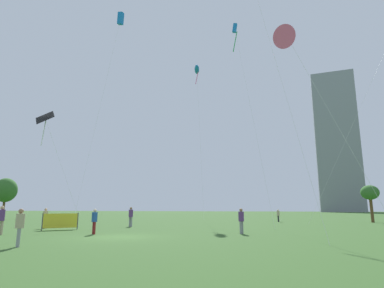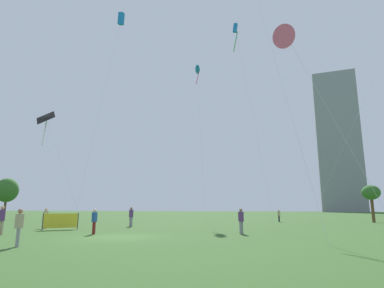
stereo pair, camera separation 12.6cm
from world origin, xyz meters
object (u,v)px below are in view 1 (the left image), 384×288
(event_banner, at_px, (60,221))
(kite_flying_6, at_px, (235,31))
(kite_flying_5, at_px, (120,19))
(park_tree_0, at_px, (5,190))
(park_tree_1, at_px, (370,193))
(kite_flying_7, at_px, (45,119))
(distant_highrise_0, at_px, (336,143))
(person_standing_1, at_px, (45,217))
(person_standing_2, at_px, (1,218))
(person_standing_4, at_px, (131,215))
(person_standing_6, at_px, (241,219))
(kite_flying_4, at_px, (197,70))
(person_standing_0, at_px, (20,225))
(person_standing_5, at_px, (278,215))
(person_standing_3, at_px, (94,220))
(kite_flying_2, at_px, (287,37))

(event_banner, bearing_deg, kite_flying_6, 44.80)
(kite_flying_5, distance_m, park_tree_0, 30.64)
(kite_flying_6, distance_m, park_tree_1, 25.62)
(kite_flying_7, height_order, distant_highrise_0, distant_highrise_0)
(person_standing_1, height_order, person_standing_2, person_standing_2)
(person_standing_4, height_order, person_standing_6, person_standing_4)
(kite_flying_4, height_order, park_tree_1, kite_flying_4)
(person_standing_1, relative_size, person_standing_4, 0.95)
(person_standing_0, distance_m, person_standing_4, 15.75)
(kite_flying_6, height_order, park_tree_0, kite_flying_6)
(person_standing_5, relative_size, kite_flying_7, 0.12)
(person_standing_2, bearing_deg, person_standing_3, 142.51)
(kite_flying_2, height_order, kite_flying_7, kite_flying_2)
(person_standing_2, xyz_separation_m, distant_highrise_0, (44.81, 127.85, 28.13))
(person_standing_3, relative_size, person_standing_4, 0.92)
(person_standing_0, distance_m, park_tree_0, 39.28)
(park_tree_1, bearing_deg, park_tree_0, -176.68)
(person_standing_3, bearing_deg, person_standing_1, -172.45)
(person_standing_1, height_order, kite_flying_4, kite_flying_4)
(person_standing_3, xyz_separation_m, kite_flying_6, (8.13, 16.03, 21.95))
(kite_flying_2, xyz_separation_m, kite_flying_5, (-18.91, 12.68, 12.15))
(person_standing_2, bearing_deg, kite_flying_7, -114.97)
(event_banner, bearing_deg, park_tree_1, 36.01)
(person_standing_3, distance_m, kite_flying_6, 28.37)
(distant_highrise_0, bearing_deg, person_standing_4, -102.57)
(distant_highrise_0, bearing_deg, park_tree_0, -115.79)
(person_standing_4, distance_m, kite_flying_5, 24.79)
(person_standing_5, distance_m, kite_flying_4, 24.86)
(person_standing_3, height_order, person_standing_4, person_standing_4)
(person_standing_5, xyz_separation_m, kite_flying_6, (-4.06, -6.38, 22.01))
(person_standing_1, bearing_deg, park_tree_1, -64.11)
(kite_flying_5, relative_size, park_tree_1, 5.86)
(person_standing_3, height_order, kite_flying_6, kite_flying_6)
(person_standing_5, xyz_separation_m, distant_highrise_0, (27.06, 103.41, 28.30))
(distant_highrise_0, bearing_deg, person_standing_1, -104.34)
(person_standing_3, bearing_deg, park_tree_1, 83.24)
(kite_flying_4, bearing_deg, event_banner, -104.70)
(person_standing_0, bearing_deg, kite_flying_7, 177.69)
(person_standing_2, distance_m, kite_flying_2, 22.16)
(person_standing_2, height_order, kite_flying_2, kite_flying_2)
(person_standing_3, height_order, kite_flying_5, kite_flying_5)
(person_standing_3, distance_m, kite_flying_5, 28.03)
(person_standing_2, height_order, distant_highrise_0, distant_highrise_0)
(kite_flying_4, bearing_deg, kite_flying_7, -139.03)
(person_standing_4, bearing_deg, person_standing_2, -99.12)
(kite_flying_4, distance_m, distant_highrise_0, 107.28)
(person_standing_0, bearing_deg, park_tree_1, 103.03)
(person_standing_1, xyz_separation_m, kite_flying_2, (20.16, -3.54, 11.81))
(person_standing_4, bearing_deg, park_tree_1, 44.14)
(person_standing_4, relative_size, kite_flying_4, 0.08)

